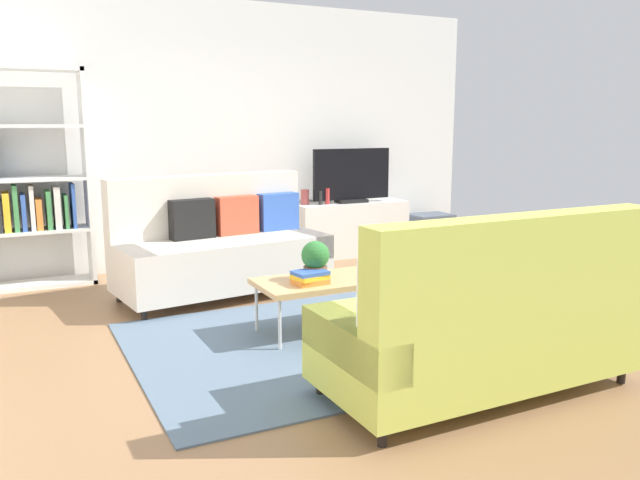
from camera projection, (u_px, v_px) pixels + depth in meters
The scene contains 17 objects.
ground_plane at pixel (335, 329), 4.99m from camera, with size 7.68×7.68×0.00m, color #936B47.
wall_far at pixel (220, 134), 7.19m from camera, with size 6.40×0.12×2.90m, color white.
area_rug at pixel (335, 339), 4.74m from camera, with size 2.90×2.20×0.01m, color slate.
couch_beige at pixel (221, 247), 5.94m from camera, with size 1.99×1.08×1.10m.
couch_green at pixel (483, 322), 3.73m from camera, with size 1.91×0.86×1.10m.
coffee_table at pixel (329, 282), 4.87m from camera, with size 1.10×0.56×0.42m.
tv_console at pixel (350, 229), 7.75m from camera, with size 1.40×0.44×0.64m, color silver.
tv at pixel (352, 176), 7.61m from camera, with size 1.00×0.20×0.64m.
bookshelf at pixel (25, 187), 6.11m from camera, with size 1.10×0.36×2.10m.
storage_trunk at pixel (430, 231), 8.15m from camera, with size 0.52×0.40×0.44m, color #4C5666.
potted_plant at pixel (315, 260), 4.80m from camera, with size 0.21×0.21×0.30m.
table_book_0 at pixel (310, 281), 4.69m from camera, with size 0.24×0.18×0.04m, color orange.
table_book_1 at pixel (310, 277), 4.69m from camera, with size 0.24×0.18×0.03m, color gold.
table_book_2 at pixel (310, 273), 4.68m from camera, with size 0.24×0.18×0.03m, color #3359B2.
vase_0 at pixel (305, 197), 7.46m from camera, with size 0.10×0.10×0.18m, color #B24C4C.
bottle_0 at pixel (320, 198), 7.45m from camera, with size 0.04×0.04×0.16m, color #262626.
bottle_1 at pixel (327, 196), 7.49m from camera, with size 0.05×0.05×0.19m, color red.
Camera 1 is at (-2.22, -4.23, 1.59)m, focal length 36.05 mm.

